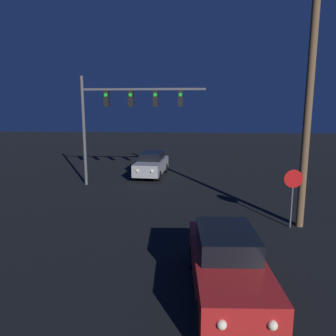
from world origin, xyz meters
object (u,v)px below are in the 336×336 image
(car_near, at_px, (227,263))
(stop_sign, at_px, (293,188))
(traffic_signal_mast, at_px, (122,109))
(utility_pole, at_px, (309,94))
(car_far, at_px, (152,164))

(car_near, xyz_separation_m, stop_sign, (2.88, 4.78, 0.76))
(traffic_signal_mast, xyz_separation_m, utility_pole, (8.20, -6.14, 0.53))
(car_far, xyz_separation_m, utility_pole, (6.90, -8.85, 4.18))
(traffic_signal_mast, bearing_deg, stop_sign, -39.03)
(car_near, relative_size, utility_pole, 0.47)
(car_far, xyz_separation_m, traffic_signal_mast, (-1.30, -2.70, 3.64))
(car_near, relative_size, traffic_signal_mast, 0.65)
(utility_pole, bearing_deg, stop_sign, -155.48)
(car_near, bearing_deg, utility_pole, -126.94)
(car_near, relative_size, stop_sign, 2.03)
(traffic_signal_mast, relative_size, stop_sign, 3.14)
(car_near, height_order, stop_sign, stop_sign)
(traffic_signal_mast, height_order, stop_sign, traffic_signal_mast)
(stop_sign, bearing_deg, car_far, 125.74)
(utility_pole, bearing_deg, car_near, -123.45)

